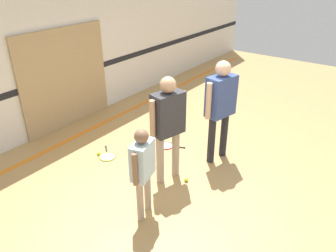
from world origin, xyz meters
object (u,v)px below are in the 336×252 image
tennis_ball_near_instructor (186,180)px  person_instructor (168,119)px  racket_spare_on_floor (107,156)px  racket_second_spare (167,146)px  person_student_right (221,101)px  person_student_left (143,164)px  tennis_ball_by_spare_racket (99,153)px

tennis_ball_near_instructor → person_instructor: bearing=106.4°
racket_spare_on_floor → racket_second_spare: same height
person_instructor → person_student_right: size_ratio=0.97×
person_student_left → racket_second_spare: bearing=11.1°
person_student_right → tennis_ball_by_spare_racket: 2.36m
person_instructor → racket_second_spare: (0.79, 0.60, -1.04)m
person_student_right → tennis_ball_near_instructor: size_ratio=26.71×
person_student_right → racket_spare_on_floor: person_student_right is taller
racket_spare_on_floor → tennis_ball_near_instructor: tennis_ball_near_instructor is taller
person_student_left → tennis_ball_near_instructor: bearing=-19.3°
person_student_left → racket_spare_on_floor: 1.84m
racket_spare_on_floor → tennis_ball_near_instructor: 1.56m
racket_spare_on_floor → person_student_left: bearing=-166.6°
racket_second_spare → tennis_ball_near_instructor: bearing=-61.6°
person_instructor → tennis_ball_by_spare_racket: person_instructor is taller
racket_second_spare → person_instructor: bearing=-76.3°
person_student_right → racket_spare_on_floor: bearing=-42.2°
person_student_right → racket_second_spare: bearing=-65.7°
tennis_ball_near_instructor → racket_second_spare: bearing=51.9°
person_student_right → racket_second_spare: (-0.19, 0.94, -1.08)m
person_student_left → tennis_ball_by_spare_racket: (0.67, 1.64, -0.78)m
person_student_left → racket_second_spare: 2.02m
tennis_ball_by_spare_racket → tennis_ball_near_instructor: bearing=-80.5°
tennis_ball_near_instructor → tennis_ball_by_spare_racket: same height
person_student_left → tennis_ball_near_instructor: size_ratio=19.98×
person_instructor → racket_spare_on_floor: size_ratio=3.34×
tennis_ball_by_spare_racket → racket_spare_on_floor: bearing=-69.7°
racket_second_spare → tennis_ball_near_instructor: (-0.70, -0.89, 0.02)m
person_student_left → racket_second_spare: person_student_left is taller
person_instructor → racket_second_spare: size_ratio=3.26×
tennis_ball_by_spare_racket → person_student_right: bearing=-56.1°
person_instructor → racket_spare_on_floor: person_instructor is taller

